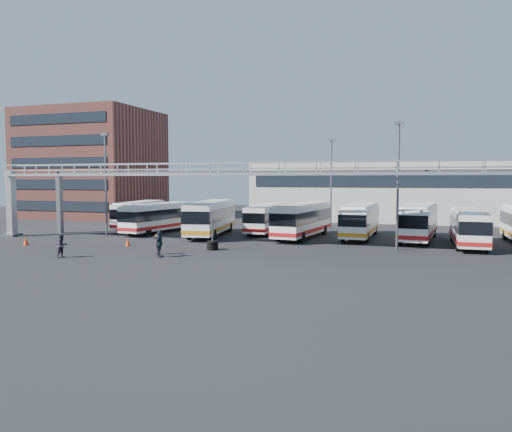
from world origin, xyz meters
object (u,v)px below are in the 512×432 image
(light_pole_back, at_px, (331,179))
(bus_7, at_px, (419,221))
(pedestrian_c, at_px, (158,244))
(bus_1, at_px, (140,214))
(pedestrian_d, at_px, (159,244))
(bus_6, at_px, (360,219))
(bus_8, at_px, (468,226))
(light_pole_left, at_px, (106,179))
(pedestrian_b, at_px, (62,246))
(light_pole_mid, at_px, (398,179))
(cone_left, at_px, (26,241))
(tire_stack, at_px, (212,244))
(bus_4, at_px, (267,217))
(bus_3, at_px, (211,217))
(bus_2, at_px, (159,216))
(cone_right, at_px, (128,242))
(bus_5, at_px, (303,219))

(light_pole_back, bearing_deg, bus_7, -39.69)
(pedestrian_c, bearing_deg, bus_1, -3.84)
(light_pole_back, relative_size, pedestrian_d, 5.26)
(bus_6, distance_m, bus_8, 9.97)
(bus_7, relative_size, bus_8, 1.10)
(light_pole_left, relative_size, light_pole_back, 1.00)
(bus_7, bearing_deg, pedestrian_b, -137.36)
(light_pole_mid, height_order, cone_left, light_pole_mid)
(bus_7, height_order, tire_stack, bus_7)
(bus_1, bearing_deg, bus_8, -15.80)
(pedestrian_c, bearing_deg, tire_stack, -78.21)
(bus_4, xyz_separation_m, cone_left, (-16.81, -16.05, -1.32))
(bus_3, relative_size, pedestrian_c, 7.55)
(bus_6, xyz_separation_m, pedestrian_b, (-18.98, -19.29, -0.94))
(light_pole_mid, distance_m, bus_2, 25.63)
(bus_1, bearing_deg, cone_right, -71.22)
(light_pole_left, bearing_deg, bus_6, 15.12)
(bus_2, xyz_separation_m, pedestrian_c, (7.69, -13.75, -0.96))
(light_pole_back, bearing_deg, light_pole_mid, -61.93)
(pedestrian_d, bearing_deg, bus_4, -16.95)
(bus_3, bearing_deg, bus_6, 1.25)
(bus_6, bearing_deg, bus_1, 178.74)
(bus_2, bearing_deg, light_pole_back, 36.43)
(light_pole_mid, distance_m, bus_3, 19.28)
(light_pole_mid, relative_size, pedestrian_b, 5.92)
(bus_5, relative_size, pedestrian_d, 5.80)
(bus_1, height_order, cone_left, bus_1)
(light_pole_back, xyz_separation_m, bus_6, (4.19, -7.46, -3.92))
(light_pole_left, height_order, bus_3, light_pole_left)
(bus_1, relative_size, bus_3, 0.90)
(pedestrian_b, xyz_separation_m, pedestrian_c, (5.78, 3.56, -0.08))
(bus_8, xyz_separation_m, tire_stack, (-19.69, -8.85, -1.28))
(bus_2, bearing_deg, light_pole_mid, -5.74)
(light_pole_left, relative_size, tire_stack, 3.92)
(bus_2, height_order, bus_5, bus_5)
(bus_2, bearing_deg, pedestrian_d, -53.35)
(light_pole_mid, xyz_separation_m, pedestrian_c, (-17.01, -8.19, -4.95))
(light_pole_back, distance_m, bus_8, 17.79)
(light_pole_left, bearing_deg, bus_7, 11.56)
(bus_2, distance_m, bus_3, 6.45)
(pedestrian_d, height_order, tire_stack, tire_stack)
(light_pole_back, height_order, bus_1, light_pole_back)
(light_pole_mid, relative_size, bus_6, 0.95)
(light_pole_left, bearing_deg, light_pole_back, 34.99)
(bus_4, xyz_separation_m, bus_5, (4.57, -3.18, 0.18))
(light_pole_back, height_order, cone_right, light_pole_back)
(light_pole_left, bearing_deg, bus_5, 14.05)
(light_pole_back, bearing_deg, bus_5, -96.62)
(bus_4, height_order, bus_7, bus_7)
(bus_6, xyz_separation_m, cone_right, (-18.06, -12.27, -1.46))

